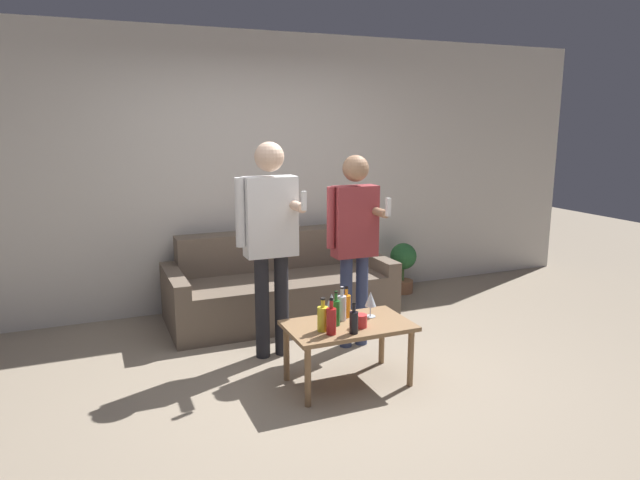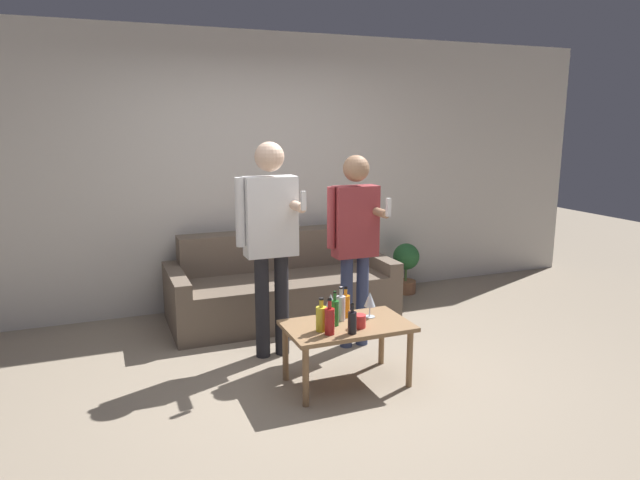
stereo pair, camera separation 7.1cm
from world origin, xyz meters
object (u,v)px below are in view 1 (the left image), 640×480
coffee_table (348,331)px  person_standing_left (270,232)px  person_standing_right (354,234)px  couch (279,287)px  bottle_orange (336,312)px

coffee_table → person_standing_left: 0.99m
coffee_table → person_standing_right: size_ratio=0.55×
coffee_table → person_standing_left: (-0.35, 0.68, 0.62)m
person_standing_left → coffee_table: bearing=-62.9°
coffee_table → person_standing_left: size_ratio=0.52×
couch → bottle_orange: size_ratio=8.45×
coffee_table → person_standing_right: (0.35, 0.62, 0.56)m
person_standing_right → couch: bearing=110.0°
bottle_orange → person_standing_left: (-0.25, 0.68, 0.47)m
couch → person_standing_left: 1.19m
person_standing_left → person_standing_right: bearing=-4.8°
couch → person_standing_left: (-0.35, -0.88, 0.73)m
coffee_table → bottle_orange: bearing=177.7°
coffee_table → person_standing_left: person_standing_left is taller
couch → person_standing_right: (0.34, -0.94, 0.67)m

